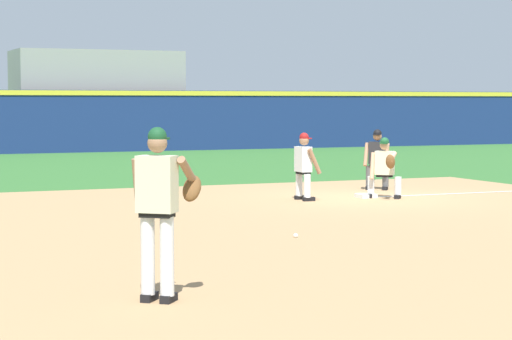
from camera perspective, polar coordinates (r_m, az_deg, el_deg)
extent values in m
plane|color=#336B2D|center=(22.17, 6.30, -1.59)|extent=(160.00, 160.00, 0.00)
cube|color=tan|center=(16.33, 2.44, -3.53)|extent=(18.00, 18.00, 0.01)
cube|color=white|center=(22.16, 6.30, -1.47)|extent=(0.38, 0.38, 0.09)
sphere|color=white|center=(15.59, 2.28, -3.76)|extent=(0.07, 0.07, 0.07)
cube|color=black|center=(10.76, -6.10, -7.23)|extent=(0.25, 0.27, 0.09)
cylinder|color=white|center=(10.65, -6.21, -4.87)|extent=(0.15, 0.15, 0.84)
cube|color=black|center=(10.68, -5.01, -7.31)|extent=(0.25, 0.27, 0.09)
cylinder|color=white|center=(10.57, -5.10, -4.93)|extent=(0.15, 0.15, 0.84)
cube|color=black|center=(10.55, -5.67, -2.54)|extent=(0.39, 0.37, 0.06)
cube|color=beige|center=(10.52, -5.69, -0.80)|extent=(0.46, 0.44, 0.60)
sphere|color=#9E7051|center=(10.51, -5.66, 1.54)|extent=(0.21, 0.21, 0.21)
sphere|color=#194C28|center=(10.51, -5.66, 1.92)|extent=(0.20, 0.20, 0.20)
cube|color=#194C28|center=(10.59, -5.48, 1.80)|extent=(0.20, 0.19, 0.02)
cylinder|color=#9E7051|center=(10.69, -6.77, -0.88)|extent=(0.19, 0.20, 0.59)
cylinder|color=#9E7051|center=(10.69, -3.84, -0.21)|extent=(0.41, 0.46, 0.41)
ellipsoid|color=brown|center=(10.79, -3.68, -1.06)|extent=(0.34, 0.36, 0.34)
cube|color=black|center=(21.99, 8.09, -1.53)|extent=(0.26, 0.27, 0.09)
cylinder|color=white|center=(22.01, 8.12, -0.91)|extent=(0.15, 0.15, 0.40)
cube|color=black|center=(22.11, 6.56, -1.49)|extent=(0.26, 0.27, 0.09)
cylinder|color=white|center=(22.13, 6.59, -0.87)|extent=(0.15, 0.15, 0.40)
cube|color=black|center=(22.05, 7.36, -0.32)|extent=(0.39, 0.38, 0.06)
cube|color=beige|center=(22.03, 7.36, 0.41)|extent=(0.46, 0.45, 0.52)
sphere|color=tan|center=(21.99, 7.36, 1.42)|extent=(0.21, 0.21, 0.21)
sphere|color=#194C28|center=(21.99, 7.36, 1.60)|extent=(0.20, 0.20, 0.20)
cube|color=#194C28|center=(21.90, 7.31, 1.52)|extent=(0.20, 0.20, 0.02)
cylinder|color=tan|center=(21.57, 7.80, 0.71)|extent=(0.46, 0.50, 0.24)
cylinder|color=tan|center=(21.99, 6.67, 0.25)|extent=(0.22, 0.24, 0.58)
ellipsoid|color=brown|center=(21.36, 7.69, 0.48)|extent=(0.29, 0.30, 0.35)
cube|color=black|center=(21.64, 2.57, -1.58)|extent=(0.26, 0.11, 0.09)
cylinder|color=white|center=(21.60, 2.48, -0.83)|extent=(0.15, 0.15, 0.50)
cube|color=black|center=(21.28, 3.04, -1.68)|extent=(0.26, 0.11, 0.09)
cylinder|color=white|center=(21.24, 2.94, -0.91)|extent=(0.15, 0.15, 0.50)
cube|color=black|center=(21.40, 2.71, -0.15)|extent=(0.20, 0.34, 0.06)
cube|color=white|center=(21.38, 2.71, 0.62)|extent=(0.24, 0.40, 0.54)
sphere|color=#9E7051|center=(21.37, 2.77, 1.69)|extent=(0.21, 0.21, 0.21)
sphere|color=maroon|center=(21.37, 2.77, 1.88)|extent=(0.20, 0.20, 0.20)
cube|color=maroon|center=(21.41, 2.98, 1.82)|extent=(0.11, 0.17, 0.02)
cylinder|color=#9E7051|center=(21.67, 2.77, 0.58)|extent=(0.33, 0.09, 0.56)
cylinder|color=#9E7051|center=(21.22, 3.36, 0.51)|extent=(0.33, 0.09, 0.56)
cube|color=black|center=(24.10, 7.39, -1.04)|extent=(0.25, 0.27, 0.09)
cylinder|color=#515154|center=(24.12, 7.41, -0.36)|extent=(0.15, 0.15, 0.50)
cube|color=black|center=(24.17, 6.45, -1.02)|extent=(0.25, 0.27, 0.09)
cylinder|color=#515154|center=(24.19, 6.48, -0.34)|extent=(0.15, 0.15, 0.50)
cube|color=black|center=(24.13, 6.95, 0.29)|extent=(0.39, 0.37, 0.06)
cube|color=#232326|center=(24.12, 6.95, 0.97)|extent=(0.46, 0.44, 0.54)
sphere|color=#9E7051|center=(24.08, 6.95, 1.92)|extent=(0.21, 0.21, 0.21)
sphere|color=black|center=(24.08, 6.95, 2.09)|extent=(0.20, 0.20, 0.20)
cube|color=black|center=(23.99, 6.92, 2.02)|extent=(0.20, 0.19, 0.02)
cylinder|color=#9E7051|center=(23.94, 7.49, 0.87)|extent=(0.28, 0.31, 0.56)
cylinder|color=#9E7051|center=(24.02, 6.31, 0.89)|extent=(0.28, 0.31, 0.56)
cube|color=navy|center=(42.64, -8.28, 2.79)|extent=(48.00, 0.50, 2.60)
cube|color=gold|center=(42.62, -8.28, 4.38)|extent=(48.00, 0.54, 0.20)
cube|color=gray|center=(45.04, -9.08, 3.96)|extent=(7.23, 3.35, 4.35)
cube|color=gray|center=(44.22, -8.83, 4.68)|extent=(6.83, 0.85, 0.06)
cube|color=navy|center=(43.45, -12.54, 4.92)|extent=(0.47, 0.20, 0.44)
cube|color=navy|center=(43.56, -11.78, 4.93)|extent=(0.47, 0.20, 0.44)
cube|color=navy|center=(43.67, -11.02, 4.94)|extent=(0.47, 0.20, 0.44)
cube|color=navy|center=(43.80, -10.27, 4.94)|extent=(0.47, 0.20, 0.44)
cube|color=navy|center=(43.93, -9.52, 4.95)|extent=(0.47, 0.20, 0.44)
cube|color=navy|center=(44.07, -8.78, 4.95)|extent=(0.47, 0.20, 0.44)
cube|color=navy|center=(44.22, -8.05, 4.96)|extent=(0.47, 0.20, 0.44)
cube|color=navy|center=(44.37, -7.31, 4.96)|extent=(0.47, 0.20, 0.44)
cube|color=navy|center=(44.53, -6.59, 4.96)|extent=(0.47, 0.20, 0.44)
cube|color=navy|center=(44.70, -5.86, 4.96)|extent=(0.47, 0.20, 0.44)
cube|color=navy|center=(44.87, -5.15, 4.97)|extent=(0.47, 0.20, 0.44)
cube|color=gray|center=(45.05, -9.10, 5.36)|extent=(6.83, 0.85, 0.06)
cube|color=navy|center=(44.30, -12.75, 5.61)|extent=(0.47, 0.20, 0.44)
cube|color=navy|center=(44.41, -12.00, 5.62)|extent=(0.47, 0.20, 0.44)
cube|color=navy|center=(44.52, -11.26, 5.62)|extent=(0.47, 0.20, 0.44)
cube|color=navy|center=(44.64, -10.52, 5.63)|extent=(0.47, 0.20, 0.44)
cube|color=navy|center=(44.77, -9.79, 5.63)|extent=(0.47, 0.20, 0.44)
cube|color=navy|center=(44.91, -9.06, 5.63)|extent=(0.47, 0.20, 0.44)
cube|color=navy|center=(45.05, -8.33, 5.64)|extent=(0.47, 0.20, 0.44)
cube|color=navy|center=(45.20, -7.61, 5.64)|extent=(0.47, 0.20, 0.44)
cube|color=navy|center=(45.36, -6.89, 5.64)|extent=(0.47, 0.20, 0.44)
cube|color=navy|center=(45.53, -6.18, 5.64)|extent=(0.47, 0.20, 0.44)
cube|color=navy|center=(45.70, -5.48, 5.63)|extent=(0.47, 0.20, 0.44)
cube|color=gray|center=(45.89, -9.36, 6.02)|extent=(6.83, 0.85, 0.06)
cube|color=navy|center=(45.15, -12.95, 6.27)|extent=(0.47, 0.20, 0.44)
cube|color=navy|center=(45.26, -12.22, 6.28)|extent=(0.47, 0.20, 0.44)
cube|color=navy|center=(45.37, -11.49, 6.28)|extent=(0.47, 0.20, 0.44)
cube|color=navy|center=(45.49, -10.76, 6.28)|extent=(0.47, 0.20, 0.44)
cube|color=navy|center=(45.62, -10.04, 6.29)|extent=(0.47, 0.20, 0.44)
cube|color=navy|center=(45.75, -9.32, 6.29)|extent=(0.47, 0.20, 0.44)
cube|color=navy|center=(45.89, -8.61, 6.29)|extent=(0.47, 0.20, 0.44)
cube|color=navy|center=(46.04, -7.90, 6.29)|extent=(0.47, 0.20, 0.44)
cube|color=navy|center=(46.20, -7.19, 6.29)|extent=(0.47, 0.20, 0.44)
cube|color=navy|center=(46.36, -6.49, 6.28)|extent=(0.47, 0.20, 0.44)
cube|color=navy|center=(46.53, -5.80, 6.28)|extent=(0.47, 0.20, 0.44)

